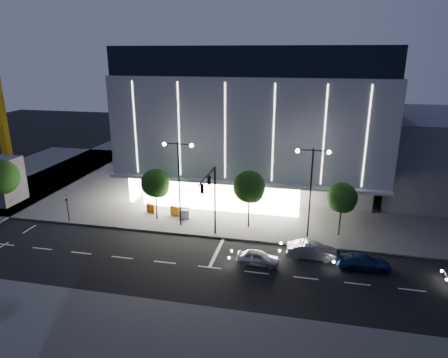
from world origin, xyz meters
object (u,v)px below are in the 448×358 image
tree_mid (249,189)px  barrier_b (185,212)px  street_lamp_west (179,172)px  tree_left (156,185)px  barrier_d (184,214)px  street_lamp_east (311,180)px  car_lead (258,258)px  ped_signal_far (67,206)px  tree_right (342,199)px  traffic_mast (211,192)px  car_third (364,262)px  barrier_c (175,211)px  barrier_a (151,208)px  car_second (312,251)px

tree_mid → barrier_b: (-7.32, 1.37, -3.68)m
street_lamp_west → tree_left: bearing=161.1°
tree_left → barrier_d: 4.48m
street_lamp_east → car_lead: 9.08m
ped_signal_far → car_lead: bearing=-12.4°
tree_mid → ped_signal_far: bearing=-172.4°
tree_right → traffic_mast: bearing=-163.0°
tree_left → tree_mid: bearing=0.0°
street_lamp_east → barrier_d: size_ratio=8.18×
tree_left → car_third: size_ratio=1.30×
car_lead → barrier_c: size_ratio=3.32×
barrier_b → barrier_c: 1.14m
tree_mid → car_lead: size_ratio=1.68×
barrier_a → barrier_b: size_ratio=1.00×
tree_right → car_second: tree_right is taller
street_lamp_west → tree_right: bearing=3.6°
tree_mid → car_lead: (1.88, -7.12, -3.71)m
ped_signal_far → car_second: bearing=-5.7°
tree_right → car_lead: bearing=-135.0°
traffic_mast → barrier_a: size_ratio=6.43×
ped_signal_far → barrier_c: 11.35m
ped_signal_far → tree_right: tree_right is taller
tree_right → car_lead: tree_right is taller
barrier_a → barrier_c: (2.89, -0.12, 0.00)m
tree_mid → barrier_a: tree_mid is taller
tree_left → tree_right: bearing=-0.0°
street_lamp_east → barrier_a: (-17.32, 2.56, -5.31)m
traffic_mast → tree_right: size_ratio=1.28×
traffic_mast → tree_left: (-6.97, 3.68, -0.99)m
barrier_b → traffic_mast: bearing=-48.9°
street_lamp_west → tree_left: 3.69m
car_second → barrier_a: (-17.74, 6.58, -0.07)m
street_lamp_west → barrier_b: bearing=96.9°
tree_right → street_lamp_east: bearing=-161.4°
traffic_mast → barrier_c: size_ratio=6.43×
street_lamp_east → car_second: 6.62m
barrier_c → barrier_b: bearing=10.9°
car_lead → street_lamp_east: bearing=-31.2°
car_third → tree_left: bearing=71.6°
tree_mid → barrier_c: 9.33m
barrier_c → traffic_mast: bearing=-30.0°
ped_signal_far → tree_mid: 19.35m
traffic_mast → barrier_d: traffic_mast is taller
barrier_c → barrier_d: 1.55m
barrier_a → barrier_c: bearing=17.9°
car_second → barrier_c: 16.20m
barrier_b → street_lamp_west: bearing=-82.3°
street_lamp_east → tree_left: street_lamp_east is taller
street_lamp_east → ped_signal_far: street_lamp_east is taller
car_third → traffic_mast: bearing=78.2°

